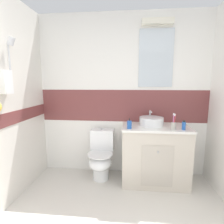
# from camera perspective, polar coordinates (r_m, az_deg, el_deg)

# --- Properties ---
(wall_back_tiled) EXTENTS (3.20, 0.20, 2.50)m
(wall_back_tiled) POSITION_cam_1_polar(r_m,az_deg,el_deg) (2.86, 3.56, 5.30)
(wall_back_tiled) COLOR white
(wall_back_tiled) RESTS_ON ground_plane
(vanity_cabinet) EXTENTS (0.95, 0.56, 0.85)m
(vanity_cabinet) POSITION_cam_1_polar(r_m,az_deg,el_deg) (2.76, 13.42, -12.98)
(vanity_cabinet) COLOR beige
(vanity_cabinet) RESTS_ON ground_plane
(sink_basin) EXTENTS (0.35, 0.39, 0.20)m
(sink_basin) POSITION_cam_1_polar(r_m,az_deg,el_deg) (2.65, 12.43, -2.81)
(sink_basin) COLOR white
(sink_basin) RESTS_ON vanity_cabinet
(toilet) EXTENTS (0.37, 0.50, 0.75)m
(toilet) POSITION_cam_1_polar(r_m,az_deg,el_deg) (2.82, -3.51, -13.92)
(toilet) COLOR white
(toilet) RESTS_ON ground_plane
(toothbrush_cup) EXTENTS (0.07, 0.07, 0.22)m
(toothbrush_cup) POSITION_cam_1_polar(r_m,az_deg,el_deg) (2.51, 19.01, -4.00)
(toothbrush_cup) COLOR #B2ADA3
(toothbrush_cup) RESTS_ON vanity_cabinet
(soap_dispenser) EXTENTS (0.06, 0.06, 0.15)m
(soap_dispenser) POSITION_cam_1_polar(r_m,az_deg,el_deg) (2.42, 5.56, -4.02)
(soap_dispenser) COLOR #2659B2
(soap_dispenser) RESTS_ON vanity_cabinet
(lotion_bottle_short) EXTENTS (0.05, 0.05, 0.12)m
(lotion_bottle_short) POSITION_cam_1_polar(r_m,az_deg,el_deg) (2.53, 21.92, -4.00)
(lotion_bottle_short) COLOR #2659B2
(lotion_bottle_short) RESTS_ON vanity_cabinet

